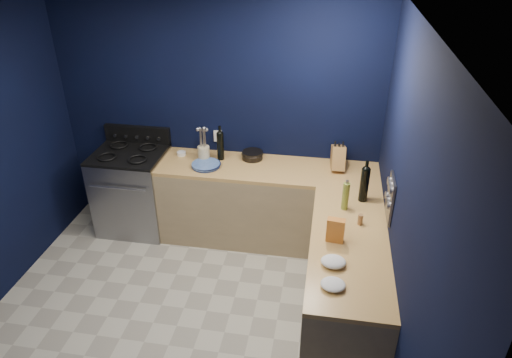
% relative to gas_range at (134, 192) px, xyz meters
% --- Properties ---
extents(floor, '(3.50, 3.50, 0.02)m').
position_rel_gas_range_xyz_m(floor, '(0.93, -1.42, -0.47)').
color(floor, '#AEAA99').
rests_on(floor, ground).
extents(ceiling, '(3.50, 3.50, 0.02)m').
position_rel_gas_range_xyz_m(ceiling, '(0.93, -1.42, 2.15)').
color(ceiling, silver).
rests_on(ceiling, ground).
extents(wall_back, '(3.50, 0.02, 2.60)m').
position_rel_gas_range_xyz_m(wall_back, '(0.93, 0.34, 0.84)').
color(wall_back, black).
rests_on(wall_back, ground).
extents(wall_right, '(0.02, 3.50, 2.60)m').
position_rel_gas_range_xyz_m(wall_right, '(2.69, -1.42, 0.84)').
color(wall_right, black).
rests_on(wall_right, ground).
extents(cab_back, '(2.30, 0.63, 0.86)m').
position_rel_gas_range_xyz_m(cab_back, '(1.53, 0.02, -0.03)').
color(cab_back, tan).
rests_on(cab_back, floor).
extents(top_back, '(2.30, 0.63, 0.04)m').
position_rel_gas_range_xyz_m(top_back, '(1.53, 0.02, 0.42)').
color(top_back, olive).
rests_on(top_back, cab_back).
extents(cab_right, '(0.63, 1.67, 0.86)m').
position_rel_gas_range_xyz_m(cab_right, '(2.37, -1.13, -0.03)').
color(cab_right, tan).
rests_on(cab_right, floor).
extents(top_right, '(0.63, 1.67, 0.04)m').
position_rel_gas_range_xyz_m(top_right, '(2.37, -1.13, 0.42)').
color(top_right, olive).
rests_on(top_right, cab_right).
extents(gas_range, '(0.76, 0.66, 0.92)m').
position_rel_gas_range_xyz_m(gas_range, '(0.00, 0.00, 0.00)').
color(gas_range, gray).
rests_on(gas_range, floor).
extents(oven_door, '(0.59, 0.02, 0.42)m').
position_rel_gas_range_xyz_m(oven_door, '(0.00, -0.32, -0.01)').
color(oven_door, black).
rests_on(oven_door, gas_range).
extents(cooktop, '(0.76, 0.66, 0.03)m').
position_rel_gas_range_xyz_m(cooktop, '(0.00, 0.00, 0.48)').
color(cooktop, black).
rests_on(cooktop, gas_range).
extents(backguard, '(0.76, 0.06, 0.20)m').
position_rel_gas_range_xyz_m(backguard, '(0.00, 0.30, 0.58)').
color(backguard, black).
rests_on(backguard, gas_range).
extents(spice_panel, '(0.02, 0.28, 0.38)m').
position_rel_gas_range_xyz_m(spice_panel, '(2.67, -0.87, 0.72)').
color(spice_panel, gray).
rests_on(spice_panel, wall_right).
extents(wall_outlet, '(0.09, 0.02, 0.13)m').
position_rel_gas_range_xyz_m(wall_outlet, '(0.93, 0.32, 0.62)').
color(wall_outlet, white).
rests_on(wall_outlet, wall_back).
extents(plate_stack, '(0.32, 0.32, 0.04)m').
position_rel_gas_range_xyz_m(plate_stack, '(0.89, -0.07, 0.46)').
color(plate_stack, '#3D5C96').
rests_on(plate_stack, top_back).
extents(ramekin, '(0.11, 0.11, 0.04)m').
position_rel_gas_range_xyz_m(ramekin, '(0.55, 0.15, 0.46)').
color(ramekin, white).
rests_on(ramekin, top_back).
extents(utensil_crock, '(0.16, 0.16, 0.16)m').
position_rel_gas_range_xyz_m(utensil_crock, '(0.83, 0.07, 0.52)').
color(utensil_crock, beige).
rests_on(utensil_crock, top_back).
extents(wine_bottle_back, '(0.10, 0.10, 0.30)m').
position_rel_gas_range_xyz_m(wine_bottle_back, '(1.00, 0.13, 0.59)').
color(wine_bottle_back, black).
rests_on(wine_bottle_back, top_back).
extents(lemon_basket, '(0.27, 0.27, 0.09)m').
position_rel_gas_range_xyz_m(lemon_basket, '(1.34, 0.19, 0.48)').
color(lemon_basket, black).
rests_on(lemon_basket, top_back).
extents(knife_block, '(0.16, 0.30, 0.30)m').
position_rel_gas_range_xyz_m(knife_block, '(2.24, 0.12, 0.56)').
color(knife_block, olive).
rests_on(knife_block, top_back).
extents(wine_bottle_right, '(0.09, 0.09, 0.33)m').
position_rel_gas_range_xyz_m(wine_bottle_right, '(2.48, -0.47, 0.60)').
color(wine_bottle_right, black).
rests_on(wine_bottle_right, top_right).
extents(oil_bottle, '(0.08, 0.08, 0.26)m').
position_rel_gas_range_xyz_m(oil_bottle, '(2.32, -0.65, 0.57)').
color(oil_bottle, olive).
rests_on(oil_bottle, top_right).
extents(spice_jar_near, '(0.05, 0.05, 0.10)m').
position_rel_gas_range_xyz_m(spice_jar_near, '(2.45, -0.87, 0.49)').
color(spice_jar_near, olive).
rests_on(spice_jar_near, top_right).
extents(spice_jar_far, '(0.06, 0.06, 0.09)m').
position_rel_gas_range_xyz_m(spice_jar_far, '(2.27, -0.98, 0.49)').
color(spice_jar_far, olive).
rests_on(spice_jar_far, top_right).
extents(crouton_bag, '(0.15, 0.08, 0.21)m').
position_rel_gas_range_xyz_m(crouton_bag, '(2.24, -1.14, 0.54)').
color(crouton_bag, red).
rests_on(crouton_bag, top_right).
extents(towel_front, '(0.22, 0.20, 0.07)m').
position_rel_gas_range_xyz_m(towel_front, '(2.24, -1.44, 0.47)').
color(towel_front, white).
rests_on(towel_front, top_right).
extents(towel_end, '(0.18, 0.16, 0.05)m').
position_rel_gas_range_xyz_m(towel_end, '(2.24, -1.69, 0.47)').
color(towel_end, white).
rests_on(towel_end, top_right).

